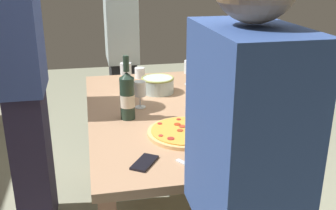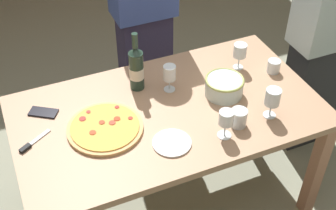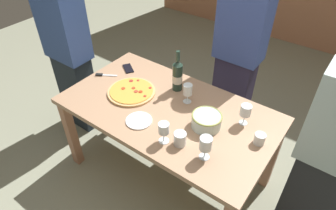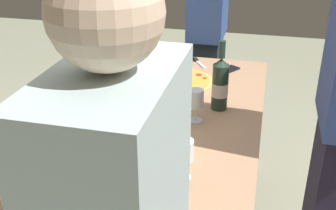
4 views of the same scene
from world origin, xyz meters
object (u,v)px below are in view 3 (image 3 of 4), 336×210
Objects in this scene: wine_glass_by_bottle at (164,129)px; pizza_knife at (104,75)px; serving_bowl at (207,120)px; cup_ceramic at (180,139)px; cell_phone at (128,68)px; person_host at (333,158)px; wine_bottle at (177,75)px; side_plate at (139,121)px; pizza at (132,91)px; wine_glass_far_left at (206,144)px; dining_table at (168,117)px; person_guest_right at (69,54)px; wine_glass_near_pizza at (246,111)px; cup_amber at (260,139)px; person_guest_left at (239,54)px; wine_glass_far_right at (188,90)px.

wine_glass_by_bottle reaches higher than pizza_knife.
serving_bowl is 0.25m from cup_ceramic.
person_host is (1.71, -0.07, 0.06)m from cell_phone.
wine_bottle reaches higher than side_plate.
wine_glass_far_left reaches higher than pizza.
wine_glass_far_left reaches higher than dining_table.
person_host reaches higher than side_plate.
pizza is 4.02× the size of cup_ceramic.
cup_ceramic is 0.06× the size of person_guest_right.
cup_ceramic is 1.43m from person_guest_right.
wine_bottle is 0.54m from cell_phone.
wine_glass_by_bottle is 0.29m from wine_glass_far_left.
cup_ceramic is at bearing -119.82° from wine_glass_near_pizza.
serving_bowl reaches higher than cup_amber.
cup_ceramic is (0.10, 0.04, -0.06)m from wine_glass_by_bottle.
cell_phone reaches higher than dining_table.
wine_glass_by_bottle is 0.62m from cup_amber.
wine_glass_by_bottle reaches higher than cup_amber.
person_guest_left is at bearing 159.73° from cell_phone.
wine_glass_by_bottle is at bearing -63.55° from wine_bottle.
cup_amber is at bearing -12.48° from wine_bottle.
person_guest_left is (-0.11, 1.04, 0.11)m from cup_ceramic.
cup_ceramic is (0.62, -0.23, 0.04)m from pizza.
wine_glass_near_pizza is 0.50m from cup_ceramic.
wine_glass_by_bottle is at bearing 12.47° from person_guest_left.
cup_amber reaches higher than pizza.
pizza reaches higher than dining_table.
wine_glass_far_left is 0.10× the size of person_guest_right.
dining_table is at bearing 151.88° from wine_glass_far_left.
wine_glass_far_left is 1.20m from pizza_knife.
serving_bowl is (0.33, -0.00, 0.15)m from dining_table.
pizza is at bearing -20.53° from person_guest_left.
cell_phone is at bearing 136.70° from pizza.
wine_glass_far_left is 0.10× the size of person_host.
cup_ceramic is at bearing -41.65° from dining_table.
cup_ceramic is (0.20, -0.40, -0.06)m from wine_glass_far_right.
person_host is (1.11, 0.15, 0.15)m from dining_table.
wine_bottle reaches higher than wine_glass_by_bottle.
wine_bottle is (-0.08, 0.24, 0.22)m from dining_table.
pizza is 1.10× the size of wine_bottle.
wine_bottle is 0.73m from wine_glass_far_left.
wine_bottle is (-0.41, 0.24, 0.08)m from serving_bowl.
wine_glass_near_pizza reaches higher than pizza.
pizza_knife is (-1.03, 0.02, -0.05)m from serving_bowl.
serving_bowl is at bearing -169.42° from cup_amber.
cup_amber is at bearing 21.65° from side_plate.
wine_glass_far_left is 0.88× the size of side_plate.
wine_glass_far_left is 2.19× the size of cup_amber.
cup_amber is 1.30m from cell_phone.
cup_ceramic reaches higher than side_plate.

